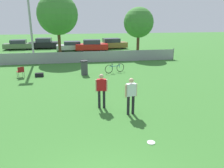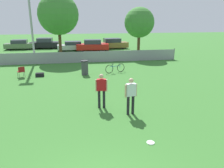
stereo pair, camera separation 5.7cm
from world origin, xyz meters
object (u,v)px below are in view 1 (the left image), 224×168
light_pole (28,4)px  bicycle_sideline (115,68)px  tree_far_right (139,23)px  parked_car_olive (19,45)px  trash_bin (84,68)px  parked_car_red (92,46)px  parked_car_tan (111,44)px  player_thrower_red (101,88)px  gear_bag_sideline (39,75)px  parked_car_silver (72,46)px  player_receiver_white (131,93)px  folding_chair_sideline (21,71)px  tree_near_pole (57,14)px  parked_car_dark (44,43)px  frisbee_disc (151,142)px

light_pole → bicycle_sideline: size_ratio=5.67×
tree_far_right → parked_car_olive: (-14.89, 8.73, -3.14)m
tree_far_right → trash_bin: (-6.52, -7.39, -3.23)m
parked_car_red → parked_car_tan: bearing=35.7°
player_thrower_red → bicycle_sideline: (2.00, 7.08, -0.65)m
gear_bag_sideline → parked_car_tan: 16.84m
parked_car_tan → parked_car_silver: bearing=-173.7°
player_receiver_white → parked_car_red: player_receiver_white is taller
light_pole → player_thrower_red: light_pole is taller
parked_car_silver → parked_car_tan: (5.62, 1.20, 0.07)m
folding_chair_sideline → player_receiver_white: bearing=101.8°
light_pole → parked_car_olive: bearing=109.8°
tree_near_pole → folding_chair_sideline: (-2.53, -7.60, -4.16)m
bicycle_sideline → parked_car_dark: 17.99m
parked_car_silver → parked_car_olive: bearing=157.8°
player_thrower_red → bicycle_sideline: size_ratio=1.02×
tree_near_pole → tree_far_right: 8.79m
light_pole → parked_car_tan: bearing=42.6°
player_receiver_white → parked_car_dark: (-6.63, 24.44, -0.30)m
bicycle_sideline → parked_car_dark: bearing=95.9°
light_pole → player_receiver_white: size_ratio=5.54×
folding_chair_sideline → gear_bag_sideline: (1.32, -0.01, -0.34)m
trash_bin → parked_car_tan: parked_car_tan is taller
light_pole → parked_car_olive: size_ratio=2.37×
gear_bag_sideline → parked_car_dark: (-1.50, 16.64, 0.58)m
tree_far_right → frisbee_disc: (-4.72, -17.71, -3.78)m
light_pole → parked_car_dark: 11.67m
gear_bag_sideline → parked_car_olive: size_ratio=0.15×
player_thrower_red → parked_car_red: 19.72m
parked_car_silver → player_thrower_red: bearing=-89.0°
parked_car_olive → light_pole: bearing=-72.8°
tree_near_pole → parked_car_olive: tree_near_pole is taller
tree_near_pole → folding_chair_sideline: size_ratio=8.25×
gear_bag_sideline → tree_far_right: bearing=36.6°
parked_car_dark → parked_car_red: 7.65m
tree_far_right → trash_bin: size_ratio=4.89×
tree_far_right → player_thrower_red: size_ratio=3.16×
player_receiver_white → frisbee_disc: size_ratio=6.00×
parked_car_silver → parked_car_tan: size_ratio=0.91×
player_thrower_red → tree_near_pole: bearing=108.7°
gear_bag_sideline → bicycle_sideline: bearing=2.5°
tree_near_pole → parked_car_red: bearing=53.2°
parked_car_olive → gear_bag_sideline: bearing=-75.6°
trash_bin → parked_car_olive: bearing=117.4°
tree_near_pole → frisbee_disc: size_ratio=23.47×
parked_car_red → tree_far_right: bearing=-44.8°
player_receiver_white → parked_car_red: bearing=82.3°
tree_near_pole → trash_bin: size_ratio=6.05×
tree_near_pole → parked_car_silver: size_ratio=1.61×
light_pole → player_thrower_red: 14.61m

